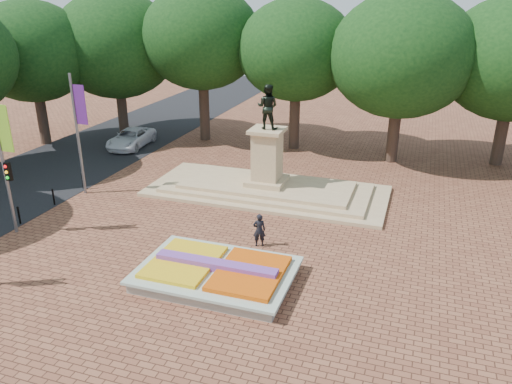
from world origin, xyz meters
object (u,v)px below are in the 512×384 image
Objects in this scene: monument at (267,179)px; pedestrian at (259,230)px; flower_bed at (217,273)px; van at (131,138)px.

monument is 6.72m from pedestrian.
flower_bed is 0.45× the size of monument.
pedestrian is (14.47, -12.24, 0.12)m from van.
monument is at bearing 95.87° from flower_bed.
monument is (-1.03, 10.00, 0.50)m from flower_bed.
flower_bed is 20.94m from van.
van is (-12.78, 5.74, -0.19)m from monument.
monument is 2.82× the size of van.
pedestrian is at bearing -75.42° from monument.
monument is 8.65× the size of pedestrian.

